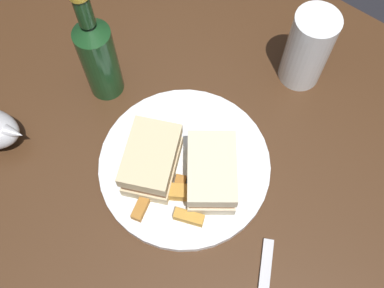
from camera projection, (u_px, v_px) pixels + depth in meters
The scene contains 11 objects.
ground_plane at pixel (196, 237), 1.49m from camera, with size 6.00×6.00×0.00m, color black.
dining_table at pixel (197, 202), 1.14m from camera, with size 1.03×0.83×0.77m, color #422816.
plate at pixel (185, 165), 0.76m from camera, with size 0.28×0.28×0.02m, color white.
sandwich_half_left at pixel (152, 161), 0.72m from camera, with size 0.12×0.13×0.07m.
sandwich_half_right at pixel (211, 173), 0.71m from camera, with size 0.13×0.14×0.07m.
potato_wedge_front at pixel (189, 217), 0.71m from camera, with size 0.05×0.02×0.02m, color gold.
potato_wedge_middle at pixel (180, 192), 0.72m from camera, with size 0.05×0.02×0.02m, color gold.
potato_wedge_back at pixel (179, 187), 0.73m from camera, with size 0.04×0.02×0.02m, color #AD702D.
potato_wedge_left_edge at pixel (143, 204), 0.72m from camera, with size 0.06×0.02×0.02m, color #AD702D.
pint_glass at pixel (306, 52), 0.78m from camera, with size 0.08×0.08×0.15m.
cider_bottle at pixel (98, 55), 0.75m from camera, with size 0.06×0.06×0.24m.
Camera 1 is at (-0.20, 0.28, 1.49)m, focal length 42.78 mm.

